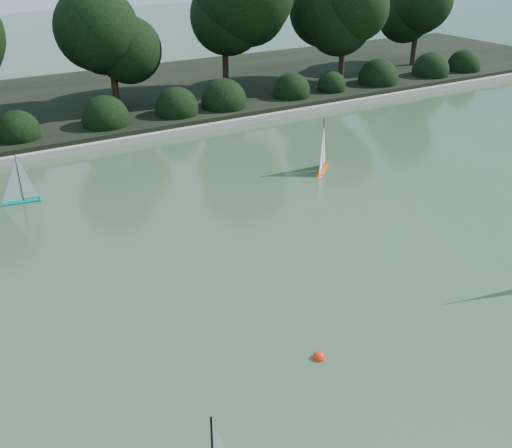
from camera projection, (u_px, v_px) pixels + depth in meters
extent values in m
plane|color=#2E4227|center=(311.00, 334.00, 7.81)|extent=(80.00, 80.00, 0.00)
cube|color=gray|center=(110.00, 143.00, 14.70)|extent=(40.00, 0.35, 0.18)
cube|color=black|center=(70.00, 105.00, 17.75)|extent=(40.00, 8.00, 0.30)
cylinder|color=black|center=(116.00, 97.00, 16.75)|extent=(0.20, 0.20, 1.26)
sphere|color=black|center=(110.00, 41.00, 16.03)|extent=(2.10, 2.10, 2.10)
cylinder|color=black|center=(226.00, 70.00, 18.97)|extent=(0.20, 0.20, 1.73)
sphere|color=black|center=(224.00, 2.00, 18.01)|extent=(2.80, 2.80, 2.80)
cylinder|color=black|center=(341.00, 67.00, 19.98)|extent=(0.20, 0.20, 1.48)
sphere|color=black|center=(345.00, 10.00, 19.13)|extent=(2.52, 2.52, 2.52)
cylinder|color=black|center=(413.00, 54.00, 22.25)|extent=(0.20, 0.20, 1.40)
sphere|color=black|center=(419.00, 8.00, 21.48)|extent=(2.24, 2.24, 2.24)
sphere|color=black|center=(20.00, 132.00, 14.33)|extent=(1.10, 1.10, 1.10)
sphere|color=black|center=(98.00, 120.00, 15.22)|extent=(1.10, 1.10, 1.10)
sphere|color=black|center=(168.00, 110.00, 16.12)|extent=(1.10, 1.10, 1.10)
sphere|color=black|center=(230.00, 101.00, 17.02)|extent=(1.10, 1.10, 1.10)
sphere|color=black|center=(286.00, 92.00, 17.92)|extent=(1.10, 1.10, 1.10)
sphere|color=black|center=(337.00, 85.00, 18.82)|extent=(1.10, 1.10, 1.10)
sphere|color=black|center=(383.00, 78.00, 19.71)|extent=(1.10, 1.10, 1.10)
sphere|color=black|center=(425.00, 72.00, 20.61)|extent=(1.10, 1.10, 1.10)
sphere|color=black|center=(464.00, 66.00, 21.51)|extent=(1.10, 1.10, 1.10)
cube|color=#FA510E|center=(322.00, 169.00, 13.21)|extent=(0.67, 0.66, 0.08)
cone|color=#FA510E|center=(319.00, 176.00, 12.81)|extent=(0.22, 0.22, 0.16)
cylinder|color=#FA510E|center=(325.00, 163.00, 13.54)|extent=(0.13, 0.13, 0.08)
cylinder|color=black|center=(324.00, 141.00, 12.95)|extent=(0.02, 0.02, 1.22)
cylinder|color=black|center=(324.00, 162.00, 13.35)|extent=(0.27, 0.26, 0.01)
cube|color=#008279|center=(22.00, 201.00, 11.62)|extent=(0.71, 0.26, 0.07)
cone|color=#008279|center=(1.00, 204.00, 11.49)|extent=(0.16, 0.16, 0.14)
cylinder|color=#008279|center=(40.00, 199.00, 11.72)|extent=(0.10, 0.10, 0.07)
cylinder|color=black|center=(19.00, 175.00, 11.37)|extent=(0.02, 0.02, 1.08)
cylinder|color=black|center=(31.00, 196.00, 11.64)|extent=(0.32, 0.07, 0.01)
sphere|color=red|center=(319.00, 358.00, 7.37)|extent=(0.17, 0.17, 0.17)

